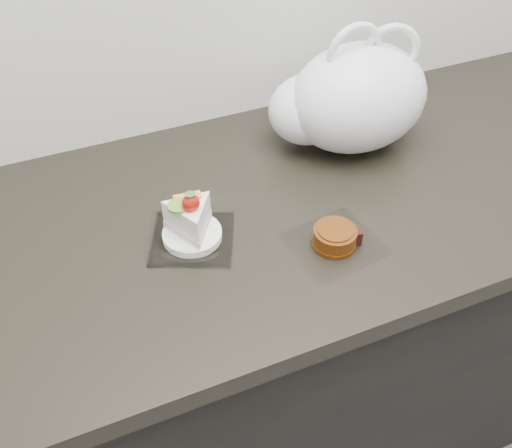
{
  "coord_description": "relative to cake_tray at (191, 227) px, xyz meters",
  "views": [
    {
      "loc": [
        -0.39,
        0.96,
        1.59
      ],
      "look_at": [
        -0.12,
        1.61,
        0.94
      ],
      "focal_mm": 40.0,
      "sensor_mm": 36.0,
      "label": 1
    }
  ],
  "objects": [
    {
      "name": "plastic_bag",
      "position": [
        0.38,
        0.15,
        0.07
      ],
      "size": [
        0.34,
        0.26,
        0.26
      ],
      "rotation": [
        0.0,
        0.0,
        -0.16
      ],
      "color": "white",
      "rests_on": "counter"
    },
    {
      "name": "cake_tray",
      "position": [
        0.0,
        0.0,
        0.0
      ],
      "size": [
        0.18,
        0.18,
        0.11
      ],
      "rotation": [
        0.0,
        0.0,
        -0.41
      ],
      "color": "white",
      "rests_on": "counter"
    },
    {
      "name": "mooncake_wrap",
      "position": [
        0.22,
        -0.11,
        -0.02
      ],
      "size": [
        0.16,
        0.16,
        0.04
      ],
      "rotation": [
        0.0,
        0.0,
        0.29
      ],
      "color": "white",
      "rests_on": "counter"
    },
    {
      "name": "counter",
      "position": [
        0.22,
        0.04,
        -0.48
      ],
      "size": [
        2.04,
        0.64,
        0.9
      ],
      "color": "black",
      "rests_on": "ground"
    }
  ]
}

